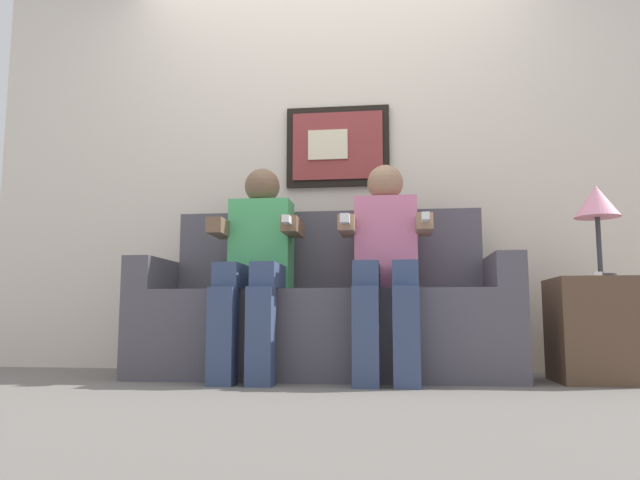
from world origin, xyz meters
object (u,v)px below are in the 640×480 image
(couch, at_px, (324,317))
(table_lamp, at_px, (597,206))
(person_on_right, at_px, (386,258))
(person_on_left, at_px, (256,259))
(side_table_right, at_px, (596,330))
(spare_remote_on_table, at_px, (594,275))

(couch, height_order, table_lamp, table_lamp)
(person_on_right, relative_size, table_lamp, 2.41)
(couch, distance_m, table_lamp, 1.48)
(person_on_left, height_order, side_table_right, person_on_left)
(person_on_right, xyz_separation_m, side_table_right, (1.00, 0.06, -0.36))
(side_table_right, bearing_deg, person_on_right, -176.49)
(person_on_left, xyz_separation_m, spare_remote_on_table, (1.64, -0.04, -0.10))
(couch, distance_m, person_on_left, 0.47)
(couch, bearing_deg, spare_remote_on_table, -8.98)
(person_on_right, relative_size, side_table_right, 2.22)
(person_on_left, height_order, person_on_right, same)
(person_on_right, bearing_deg, side_table_right, 3.51)
(person_on_right, distance_m, side_table_right, 1.07)
(side_table_right, bearing_deg, spare_remote_on_table, -104.76)
(couch, height_order, spare_remote_on_table, couch)
(couch, height_order, side_table_right, couch)
(person_on_left, xyz_separation_m, person_on_right, (0.66, -0.00, 0.00))
(couch, xyz_separation_m, spare_remote_on_table, (1.31, -0.21, 0.20))
(couch, relative_size, person_on_left, 1.77)
(person_on_left, xyz_separation_m, table_lamp, (1.70, 0.06, 0.25))
(person_on_right, distance_m, table_lamp, 1.07)
(person_on_left, relative_size, table_lamp, 2.41)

